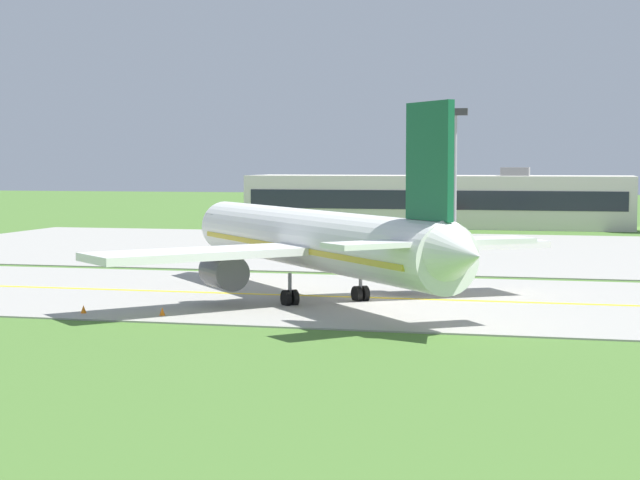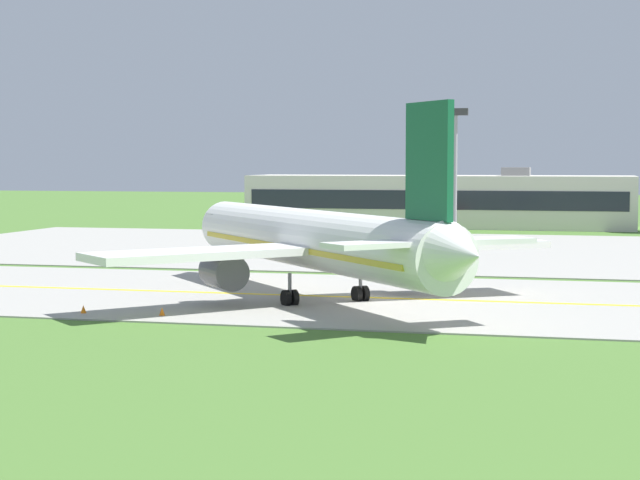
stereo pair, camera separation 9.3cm
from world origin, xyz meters
name	(u,v)px [view 1 (the left image)]	position (x,y,z in m)	size (l,w,h in m)	color
ground_plane	(374,299)	(0.00, 0.00, 0.00)	(500.00, 500.00, 0.00)	#47702D
taxiway_strip	(374,298)	(0.00, 0.00, 0.05)	(240.00, 28.00, 0.10)	#9E9B93
apron_pad	(545,252)	(10.00, 42.00, 0.05)	(140.00, 52.00, 0.10)	#9E9B93
taxiway_centreline	(374,298)	(0.00, 0.00, 0.11)	(220.00, 0.60, 0.01)	yellow
airplane_lead	(316,241)	(-3.59, -2.19, 4.13)	(29.47, 33.02, 12.70)	white
service_truck_baggage	(398,229)	(-7.57, 53.39, 1.53)	(6.03, 5.24, 2.60)	red
terminal_building	(438,201)	(-6.89, 84.25, 3.76)	(55.50, 13.00, 8.68)	beige
apron_light_mast	(455,163)	(1.43, 34.18, 9.33)	(2.40, 0.50, 14.70)	gray
traffic_cone_near_edge	(162,312)	(-10.88, -11.49, 0.30)	(0.44, 0.44, 0.60)	orange
traffic_cone_mid_edge	(440,276)	(2.77, 13.27, 0.30)	(0.44, 0.44, 0.60)	orange
traffic_cone_far_edge	(84,310)	(-15.99, -11.72, 0.30)	(0.44, 0.44, 0.60)	orange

